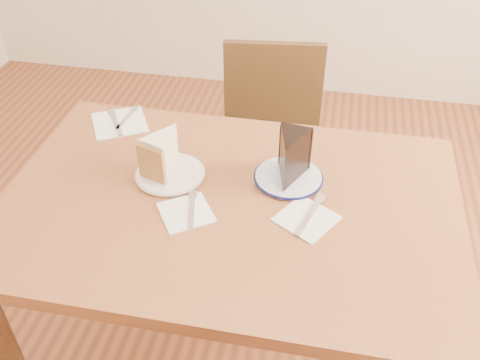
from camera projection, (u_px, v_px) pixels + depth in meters
name	position (u px, v px, depth m)	size (l,w,h in m)	color
table	(230.00, 227.00, 1.46)	(1.20, 0.80, 0.75)	brown
chair_far	(270.00, 154.00, 2.01)	(0.48, 0.48, 0.87)	black
plate_cream	(170.00, 174.00, 1.48)	(0.18, 0.18, 0.01)	silver
plate_navy	(288.00, 177.00, 1.46)	(0.18, 0.18, 0.01)	white
carrot_cake	(165.00, 153.00, 1.46)	(0.08, 0.11, 0.10)	white
chocolate_cake	(290.00, 160.00, 1.41)	(0.09, 0.12, 0.12)	black
napkin_cream	(186.00, 213.00, 1.36)	(0.12, 0.12, 0.00)	white
napkin_navy	(306.00, 219.00, 1.34)	(0.13, 0.13, 0.00)	white
napkin_spare	(120.00, 123.00, 1.69)	(0.16, 0.16, 0.00)	white
fork_cream	(192.00, 209.00, 1.36)	(0.01, 0.14, 0.00)	silver
knife_navy	(310.00, 215.00, 1.35)	(0.02, 0.17, 0.00)	silver
fork_spare	(127.00, 118.00, 1.70)	(0.01, 0.14, 0.00)	silver
knife_spare	(116.00, 122.00, 1.68)	(0.01, 0.16, 0.00)	silver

